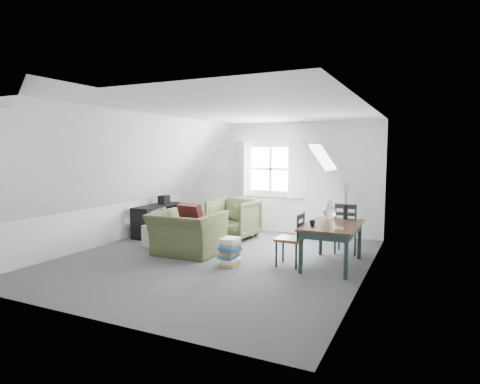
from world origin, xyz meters
The scene contains 24 objects.
floor centered at (0.00, 0.00, 0.00)m, with size 5.50×5.50×0.00m, color #45454A.
ceiling centered at (0.00, 0.00, 2.50)m, with size 5.50×5.50×0.00m, color white.
wall_back centered at (0.00, 2.75, 1.25)m, with size 5.00×5.00×0.00m, color silver.
wall_front centered at (0.00, -2.75, 1.25)m, with size 5.00×5.00×0.00m, color silver.
wall_left centered at (-2.50, 0.00, 1.25)m, with size 5.50×5.50×0.00m, color silver.
wall_right centered at (2.50, 0.00, 1.25)m, with size 5.50×5.50×0.00m, color silver.
slope_left centered at (-1.55, 0.00, 1.78)m, with size 5.50×5.50×0.00m, color white.
slope_right centered at (1.55, 0.00, 1.78)m, with size 5.50×5.50×0.00m, color white.
dormer_window centered at (0.00, 2.68, 1.45)m, with size 1.71×0.35×1.30m.
skylight centered at (1.55, 1.30, 1.75)m, with size 0.55×0.75×0.04m, color white.
armchair_near centered at (-0.60, 0.10, 0.00)m, with size 1.18×1.03×0.76m, color #404726.
armchair_far centered at (-0.44, 1.66, 0.00)m, with size 0.90×0.93×0.84m, color #404726.
throw_pillow centered at (-0.60, 0.25, 0.68)m, with size 0.47×0.13×0.47m, color #3D1014.
ottoman centered at (-1.36, 0.44, 0.21)m, with size 0.62×0.62×0.41m, color tan.
dining_table centered at (1.92, 0.48, 0.60)m, with size 0.83×1.38×0.69m.
demijohn centered at (1.77, 0.93, 0.82)m, with size 0.23×0.23×0.32m.
vase_twigs centered at (2.02, 1.03, 0.83)m, with size 0.08×0.09×0.64m.
cup centered at (1.67, 0.18, 0.69)m, with size 0.10×0.10×0.09m, color black.
paper_box centered at (2.12, 0.03, 0.71)m, with size 0.12×0.08×0.04m, color white.
dining_chair_far centered at (1.99, 1.39, 0.48)m, with size 0.44×0.44×0.93m.
dining_chair_near centered at (1.33, 0.19, 0.45)m, with size 0.41×0.41×0.87m.
media_shelf centered at (-2.13, 1.22, 0.30)m, with size 0.44×1.31×0.67m.
electronics_box centered at (-2.13, 1.51, 0.75)m, with size 0.18×0.25×0.20m, color black.
magazine_stack centered at (0.41, -0.20, 0.22)m, with size 0.33×0.40×0.45m.
Camera 1 is at (3.30, -5.91, 1.85)m, focal length 30.00 mm.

